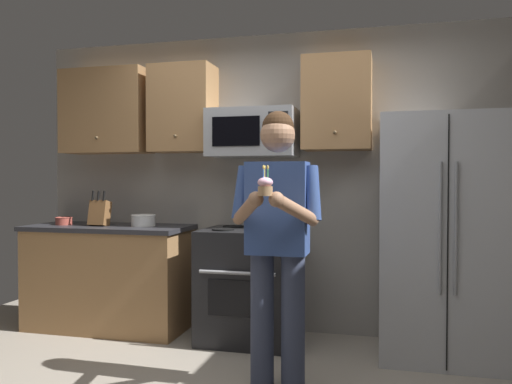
{
  "coord_description": "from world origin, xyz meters",
  "views": [
    {
      "loc": [
        0.95,
        -2.72,
        1.33
      ],
      "look_at": [
        0.14,
        0.45,
        1.25
      ],
      "focal_mm": 36.08,
      "sensor_mm": 36.0,
      "label": 1
    }
  ],
  "objects": [
    {
      "name": "wall_back",
      "position": [
        0.0,
        1.75,
        1.3
      ],
      "size": [
        4.4,
        0.1,
        2.6
      ],
      "primitive_type": "cube",
      "color": "gray",
      "rests_on": "ground"
    },
    {
      "name": "knife_block",
      "position": [
        -1.51,
        1.33,
        1.03
      ],
      "size": [
        0.16,
        0.15,
        0.32
      ],
      "color": "brown",
      "rests_on": "counter_left"
    },
    {
      "name": "refrigerator",
      "position": [
        1.35,
        1.32,
        0.9
      ],
      "size": [
        0.9,
        0.75,
        1.8
      ],
      "color": "#B7BABF",
      "rests_on": "ground"
    },
    {
      "name": "microwave",
      "position": [
        -0.15,
        1.48,
        1.72
      ],
      "size": [
        0.74,
        0.41,
        0.4
      ],
      "color": "#9EA0A5"
    },
    {
      "name": "cabinet_row_upper",
      "position": [
        -0.72,
        1.53,
        1.95
      ],
      "size": [
        2.78,
        0.36,
        0.76
      ],
      "color": "#9E7247"
    },
    {
      "name": "bowl_small_colored",
      "position": [
        -1.88,
        1.33,
        0.96
      ],
      "size": [
        0.15,
        0.15,
        0.07
      ],
      "color": "#B24C3F",
      "rests_on": "counter_left"
    },
    {
      "name": "bowl_large_white",
      "position": [
        -1.12,
        1.4,
        0.97
      ],
      "size": [
        0.22,
        0.22,
        0.1
      ],
      "color": "white",
      "rests_on": "counter_left"
    },
    {
      "name": "cupcake",
      "position": [
        0.28,
        0.11,
        1.29
      ],
      "size": [
        0.09,
        0.09,
        0.17
      ],
      "color": "#A87F56"
    },
    {
      "name": "person",
      "position": [
        0.28,
        0.44,
        1.0
      ],
      "size": [
        0.6,
        0.48,
        1.76
      ],
      "color": "#383F59",
      "rests_on": "ground"
    },
    {
      "name": "oven_range",
      "position": [
        -0.15,
        1.36,
        0.46
      ],
      "size": [
        0.76,
        0.7,
        0.93
      ],
      "color": "black",
      "rests_on": "ground"
    },
    {
      "name": "counter_left",
      "position": [
        -1.45,
        1.38,
        0.46
      ],
      "size": [
        1.44,
        0.66,
        0.92
      ],
      "color": "#9E7247",
      "rests_on": "ground"
    }
  ]
}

